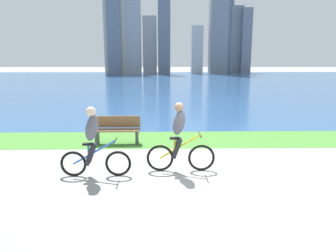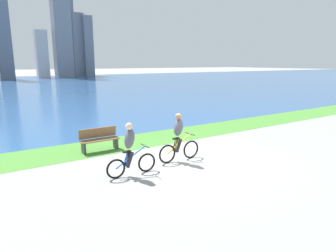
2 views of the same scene
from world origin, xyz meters
name	(u,v)px [view 1 (image 1 of 2)]	position (x,y,z in m)	size (l,w,h in m)	color
ground_plane	(205,173)	(0.00, 0.00, 0.00)	(300.00, 300.00, 0.00)	gray
grass_strip_bayside	(191,139)	(0.00, 3.33, 0.00)	(120.00, 2.37, 0.01)	#478433
bay_water_surface	(168,80)	(0.00, 39.16, 0.00)	(300.00, 69.29, 0.00)	#2D568C
cyclist_lead	(179,138)	(-0.61, 0.17, 0.84)	(1.67, 0.52, 1.70)	black
cyclist_trailing	(93,142)	(-2.62, -0.15, 0.83)	(1.65, 0.52, 1.65)	black
bench_near_path	(117,130)	(-2.49, 2.86, 0.45)	(1.50, 0.47, 0.90)	brown
city_skyline_far_shore	(178,29)	(2.75, 63.79, 9.62)	(32.73, 12.55, 24.39)	slate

